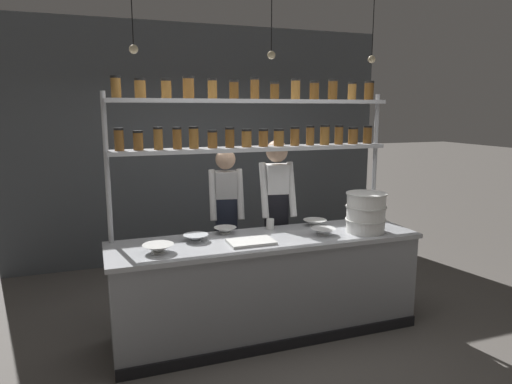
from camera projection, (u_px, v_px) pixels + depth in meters
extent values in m
plane|color=#5B5651|center=(267.00, 332.00, 4.32)|extent=(40.00, 40.00, 0.00)
cube|color=#4C5156|center=(203.00, 145.00, 6.30)|extent=(5.24, 0.12, 3.18)
cube|color=gray|center=(267.00, 288.00, 4.24)|extent=(2.78, 0.72, 0.88)
cube|color=#ADAFB5|center=(267.00, 240.00, 4.15)|extent=(2.84, 0.76, 0.04)
cube|color=black|center=(282.00, 345.00, 3.97)|extent=(2.78, 0.03, 0.10)
cylinder|color=#ADAFB5|center=(110.00, 221.00, 3.97)|extent=(0.04, 0.04, 2.23)
cylinder|color=#ADAFB5|center=(373.00, 201.00, 4.87)|extent=(0.04, 0.04, 2.23)
cube|color=#ADAFB5|center=(255.00, 149.00, 4.31)|extent=(2.68, 0.28, 0.04)
cylinder|color=brown|center=(119.00, 141.00, 3.89)|extent=(0.08, 0.08, 0.17)
cylinder|color=black|center=(118.00, 129.00, 3.87)|extent=(0.08, 0.08, 0.02)
cylinder|color=brown|center=(138.00, 142.00, 3.94)|extent=(0.09, 0.09, 0.15)
cylinder|color=black|center=(138.00, 132.00, 3.93)|extent=(0.09, 0.09, 0.02)
cylinder|color=brown|center=(158.00, 139.00, 4.00)|extent=(0.08, 0.08, 0.18)
cylinder|color=black|center=(158.00, 128.00, 3.98)|extent=(0.08, 0.08, 0.02)
cylinder|color=brown|center=(177.00, 139.00, 4.05)|extent=(0.08, 0.08, 0.17)
cylinder|color=black|center=(177.00, 128.00, 4.03)|extent=(0.08, 0.08, 0.02)
cylinder|color=brown|center=(194.00, 139.00, 4.10)|extent=(0.09, 0.09, 0.18)
cylinder|color=black|center=(194.00, 128.00, 4.08)|extent=(0.09, 0.09, 0.02)
cylinder|color=brown|center=(212.00, 140.00, 4.16)|extent=(0.09, 0.09, 0.14)
cylinder|color=black|center=(212.00, 131.00, 4.15)|extent=(0.09, 0.09, 0.02)
cylinder|color=brown|center=(230.00, 139.00, 4.21)|extent=(0.09, 0.09, 0.17)
cylinder|color=black|center=(230.00, 128.00, 4.20)|extent=(0.09, 0.09, 0.02)
cylinder|color=brown|center=(247.00, 139.00, 4.27)|extent=(0.09, 0.09, 0.15)
cylinder|color=black|center=(247.00, 130.00, 4.26)|extent=(0.10, 0.10, 0.02)
cylinder|color=brown|center=(263.00, 139.00, 4.33)|extent=(0.09, 0.09, 0.15)
cylinder|color=black|center=(263.00, 130.00, 4.31)|extent=(0.09, 0.09, 0.02)
cylinder|color=brown|center=(279.00, 138.00, 4.38)|extent=(0.10, 0.10, 0.15)
cylinder|color=black|center=(279.00, 130.00, 4.36)|extent=(0.10, 0.10, 0.02)
cylinder|color=brown|center=(295.00, 137.00, 4.43)|extent=(0.09, 0.09, 0.16)
cylinder|color=black|center=(295.00, 128.00, 4.42)|extent=(0.09, 0.09, 0.02)
cylinder|color=brown|center=(310.00, 136.00, 4.49)|extent=(0.08, 0.08, 0.17)
cylinder|color=black|center=(310.00, 127.00, 4.47)|extent=(0.08, 0.08, 0.02)
cylinder|color=brown|center=(325.00, 136.00, 4.54)|extent=(0.09, 0.09, 0.18)
cylinder|color=black|center=(325.00, 126.00, 4.52)|extent=(0.10, 0.10, 0.02)
cylinder|color=brown|center=(339.00, 136.00, 4.60)|extent=(0.08, 0.08, 0.17)
cylinder|color=black|center=(339.00, 126.00, 4.58)|extent=(0.09, 0.09, 0.02)
cylinder|color=brown|center=(353.00, 137.00, 4.65)|extent=(0.10, 0.10, 0.15)
cylinder|color=black|center=(353.00, 128.00, 4.64)|extent=(0.10, 0.10, 0.02)
cylinder|color=brown|center=(368.00, 136.00, 4.71)|extent=(0.09, 0.09, 0.16)
cylinder|color=black|center=(368.00, 127.00, 4.69)|extent=(0.09, 0.09, 0.02)
cube|color=#ADAFB5|center=(255.00, 101.00, 4.24)|extent=(2.68, 0.28, 0.04)
cylinder|color=brown|center=(116.00, 88.00, 3.81)|extent=(0.08, 0.08, 0.16)
cylinder|color=black|center=(115.00, 77.00, 3.79)|extent=(0.09, 0.09, 0.02)
cylinder|color=brown|center=(140.00, 89.00, 3.87)|extent=(0.09, 0.09, 0.15)
cylinder|color=black|center=(140.00, 79.00, 3.86)|extent=(0.10, 0.10, 0.02)
cylinder|color=brown|center=(166.00, 90.00, 3.95)|extent=(0.09, 0.09, 0.15)
cylinder|color=black|center=(166.00, 80.00, 3.93)|extent=(0.09, 0.09, 0.02)
cylinder|color=brown|center=(188.00, 89.00, 4.01)|extent=(0.10, 0.10, 0.17)
cylinder|color=black|center=(188.00, 77.00, 3.99)|extent=(0.10, 0.10, 0.02)
cylinder|color=brown|center=(212.00, 90.00, 4.08)|extent=(0.08, 0.08, 0.16)
cylinder|color=black|center=(212.00, 80.00, 4.07)|extent=(0.09, 0.09, 0.02)
cylinder|color=#513314|center=(234.00, 91.00, 4.15)|extent=(0.09, 0.09, 0.15)
cylinder|color=black|center=(234.00, 81.00, 4.14)|extent=(0.09, 0.09, 0.02)
cylinder|color=brown|center=(255.00, 90.00, 4.22)|extent=(0.08, 0.08, 0.18)
cylinder|color=black|center=(255.00, 79.00, 4.20)|extent=(0.08, 0.08, 0.02)
cylinder|color=#513314|center=(275.00, 92.00, 4.29)|extent=(0.08, 0.08, 0.14)
cylinder|color=black|center=(275.00, 83.00, 4.27)|extent=(0.09, 0.09, 0.02)
cylinder|color=brown|center=(296.00, 90.00, 4.35)|extent=(0.09, 0.09, 0.17)
cylinder|color=black|center=(296.00, 80.00, 4.34)|extent=(0.09, 0.09, 0.02)
cylinder|color=#513314|center=(314.00, 91.00, 4.42)|extent=(0.09, 0.09, 0.16)
cylinder|color=black|center=(314.00, 82.00, 4.41)|extent=(0.09, 0.09, 0.02)
cylinder|color=#513314|center=(333.00, 91.00, 4.49)|extent=(0.09, 0.09, 0.18)
cylinder|color=black|center=(333.00, 80.00, 4.47)|extent=(0.09, 0.09, 0.02)
cylinder|color=brown|center=(352.00, 92.00, 4.56)|extent=(0.08, 0.08, 0.16)
cylinder|color=black|center=(352.00, 83.00, 4.55)|extent=(0.09, 0.09, 0.02)
cylinder|color=#513314|center=(369.00, 92.00, 4.63)|extent=(0.09, 0.09, 0.17)
cylinder|color=black|center=(369.00, 82.00, 4.61)|extent=(0.10, 0.10, 0.02)
cylinder|color=black|center=(219.00, 265.00, 4.95)|extent=(0.11, 0.11, 0.80)
cylinder|color=black|center=(234.00, 265.00, 4.98)|extent=(0.11, 0.11, 0.80)
cube|color=#232838|center=(226.00, 214.00, 4.86)|extent=(0.25, 0.21, 0.35)
cube|color=white|center=(226.00, 185.00, 4.81)|extent=(0.25, 0.22, 0.28)
sphere|color=tan|center=(225.00, 159.00, 4.76)|extent=(0.21, 0.21, 0.21)
cylinder|color=white|center=(213.00, 195.00, 4.74)|extent=(0.11, 0.26, 0.53)
cylinder|color=white|center=(240.00, 194.00, 4.79)|extent=(0.11, 0.26, 0.53)
cylinder|color=black|center=(269.00, 267.00, 4.84)|extent=(0.11, 0.11, 0.85)
cylinder|color=black|center=(283.00, 266.00, 4.87)|extent=(0.11, 0.11, 0.85)
cube|color=black|center=(276.00, 210.00, 4.75)|extent=(0.24, 0.20, 0.37)
cube|color=white|center=(277.00, 179.00, 4.69)|extent=(0.25, 0.21, 0.30)
sphere|color=tan|center=(277.00, 151.00, 4.64)|extent=(0.22, 0.22, 0.22)
cylinder|color=white|center=(264.00, 190.00, 4.62)|extent=(0.11, 0.27, 0.56)
cylinder|color=white|center=(292.00, 189.00, 4.68)|extent=(0.11, 0.27, 0.56)
cylinder|color=white|center=(365.00, 226.00, 4.34)|extent=(0.36, 0.36, 0.11)
cylinder|color=silver|center=(366.00, 220.00, 4.33)|extent=(0.38, 0.38, 0.01)
cylinder|color=white|center=(366.00, 213.00, 4.32)|extent=(0.36, 0.36, 0.11)
cylinder|color=silver|center=(366.00, 207.00, 4.31)|extent=(0.38, 0.38, 0.01)
cylinder|color=white|center=(366.00, 200.00, 4.30)|extent=(0.36, 0.36, 0.11)
cylinder|color=silver|center=(367.00, 194.00, 4.29)|extent=(0.38, 0.38, 0.01)
cube|color=silver|center=(251.00, 242.00, 3.99)|extent=(0.40, 0.26, 0.02)
cylinder|color=silver|center=(196.00, 241.00, 4.04)|extent=(0.10, 0.10, 0.01)
cone|color=silver|center=(196.00, 238.00, 4.04)|extent=(0.22, 0.22, 0.06)
cylinder|color=white|center=(323.00, 234.00, 4.24)|extent=(0.11, 0.11, 0.01)
cone|color=white|center=(323.00, 232.00, 4.24)|extent=(0.24, 0.24, 0.06)
cylinder|color=silver|center=(315.00, 225.00, 4.57)|extent=(0.11, 0.11, 0.01)
cone|color=silver|center=(315.00, 223.00, 4.57)|extent=(0.24, 0.24, 0.06)
cylinder|color=silver|center=(158.00, 252.00, 3.72)|extent=(0.12, 0.12, 0.01)
cone|color=silver|center=(158.00, 248.00, 3.72)|extent=(0.26, 0.26, 0.07)
cylinder|color=silver|center=(225.00, 233.00, 4.30)|extent=(0.10, 0.10, 0.01)
cone|color=silver|center=(225.00, 230.00, 4.30)|extent=(0.22, 0.22, 0.06)
cylinder|color=silver|center=(270.00, 224.00, 4.45)|extent=(0.08, 0.08, 0.10)
cylinder|color=black|center=(132.00, 8.00, 3.44)|extent=(0.01, 0.01, 0.61)
sphere|color=#F9E5B2|center=(134.00, 49.00, 3.49)|extent=(0.07, 0.07, 0.07)
cylinder|color=black|center=(272.00, 18.00, 3.82)|extent=(0.01, 0.01, 0.61)
sphere|color=#F9E5B2|center=(271.00, 55.00, 3.87)|extent=(0.07, 0.07, 0.07)
cylinder|color=black|center=(373.00, 25.00, 4.15)|extent=(0.01, 0.01, 0.61)
sphere|color=#F9E5B2|center=(372.00, 59.00, 4.20)|extent=(0.07, 0.07, 0.07)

